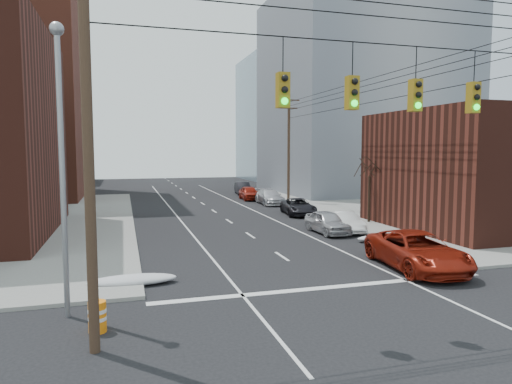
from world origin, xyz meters
TOP-DOWN VIEW (x-y plane):
  - ground at (0.00, 0.00)m, footprint 160.00×160.00m
  - sidewalk_ne at (27.00, 27.00)m, footprint 40.00×40.00m
  - building_brick_far at (-26.00, 74.00)m, footprint 22.00×18.00m
  - building_office at (22.00, 44.00)m, footprint 22.00×20.00m
  - building_glass at (24.00, 70.00)m, footprint 20.00×18.00m
  - building_storefront at (18.00, 16.00)m, footprint 16.00×12.00m
  - utility_pole_left at (-8.50, 3.00)m, footprint 2.20×0.28m
  - utility_pole_far at (8.50, 34.00)m, footprint 2.20×0.28m
  - traffic_signals at (0.10, 2.97)m, footprint 17.00×0.42m
  - street_light at (-9.50, 6.00)m, footprint 0.44×0.44m
  - bare_tree at (9.59, 20.00)m, footprint 2.09×2.20m
  - snow_nw at (-7.40, 9.00)m, footprint 3.50×1.08m
  - snow_ne at (7.40, 9.50)m, footprint 3.00×1.08m
  - snow_east_far at (7.40, 14.00)m, footprint 4.00×1.08m
  - red_pickup at (5.09, 8.00)m, footprint 3.37×6.27m
  - parked_car_a at (5.04, 17.36)m, footprint 1.83×4.32m
  - parked_car_b at (6.40, 17.49)m, footprint 1.72×4.08m
  - parked_car_c at (6.34, 25.79)m, footprint 2.90×5.17m
  - parked_car_d at (6.35, 33.58)m, footprint 2.23×5.18m
  - parked_car_e at (5.50, 38.13)m, footprint 1.98×4.46m
  - parked_car_f at (6.40, 44.51)m, footprint 2.08×4.69m
  - lot_car_b at (-14.86, 28.63)m, footprint 5.51×3.72m
  - construction_barrel at (-8.50, 4.41)m, footprint 0.65×0.65m

SIDE VIEW (x-z plane):
  - ground at x=0.00m, z-range 0.00..0.00m
  - sidewalk_ne at x=27.00m, z-range 0.00..0.15m
  - snow_nw at x=-7.40m, z-range 0.00..0.42m
  - snow_ne at x=7.40m, z-range 0.00..0.42m
  - snow_east_far at x=7.40m, z-range 0.00..0.42m
  - construction_barrel at x=-8.50m, z-range 0.01..0.95m
  - parked_car_b at x=6.40m, z-range 0.00..1.31m
  - parked_car_c at x=6.34m, z-range 0.00..1.36m
  - parked_car_a at x=5.04m, z-range 0.00..1.46m
  - parked_car_d at x=6.35m, z-range 0.00..1.49m
  - parked_car_e at x=5.50m, z-range 0.00..1.49m
  - parked_car_f at x=6.40m, z-range 0.00..1.50m
  - red_pickup at x=5.09m, z-range 0.00..1.67m
  - lot_car_b at x=-14.86m, z-range 0.15..1.55m
  - bare_tree at x=9.59m, z-range -0.15..4.79m
  - building_storefront at x=18.00m, z-range 0.00..8.00m
  - street_light at x=-9.50m, z-range 0.88..10.20m
  - utility_pole_left at x=-8.50m, z-range 0.28..11.28m
  - utility_pole_far at x=8.50m, z-range 0.28..11.28m
  - building_brick_far at x=-26.00m, z-range 0.00..12.00m
  - traffic_signals at x=0.10m, z-range 6.16..8.18m
  - building_glass at x=24.00m, z-range 0.00..22.00m
  - building_office at x=22.00m, z-range 0.00..25.00m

